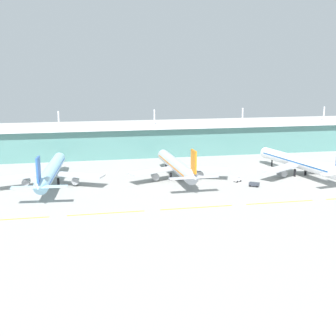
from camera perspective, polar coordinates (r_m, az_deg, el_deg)
ground_plane at (r=179.75m, az=3.75°, el=-4.09°), size 600.00×600.00×0.00m
terminal_building at (r=276.84m, az=-1.93°, el=3.79°), size 288.00×34.00×28.07m
airliner_near at (r=206.92m, az=-14.73°, el=-0.44°), size 48.61×71.09×18.90m
airliner_middle at (r=211.98m, az=1.11°, el=0.26°), size 48.78×65.72×18.90m
airliner_far at (r=229.24m, az=16.37°, el=0.68°), size 48.09×66.59×18.90m
taxiway_stripe_west at (r=166.00m, az=-19.76°, el=-6.20°), size 28.00×0.70×0.04m
taxiway_stripe_mid_west at (r=164.44m, az=-7.90°, el=-5.75°), size 28.00×0.70×0.04m
taxiway_stripe_centre at (r=169.81m, az=3.66°, el=-5.07°), size 28.00×0.70×0.04m
taxiway_stripe_mid_east at (r=181.50m, az=14.10°, el=-4.28°), size 28.00×0.70×0.04m
baggage_cart at (r=210.56m, az=8.87°, el=-1.42°), size 4.02×3.41×2.48m
pushback_tug at (r=203.17m, az=10.95°, el=-2.04°), size 4.98×4.49×1.85m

